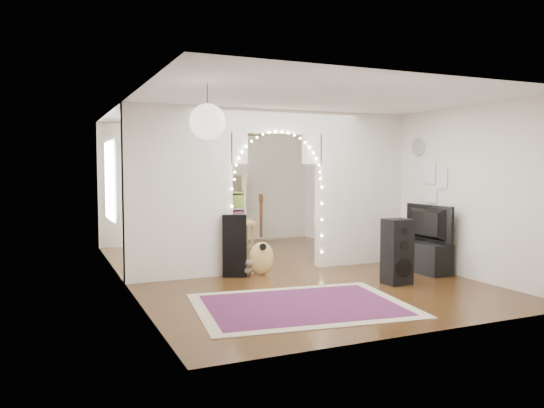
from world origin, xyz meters
name	(u,v)px	position (x,y,z in m)	size (l,w,h in m)	color
floor	(276,270)	(0.00, 0.00, 0.00)	(7.50, 7.50, 0.00)	black
ceiling	(276,110)	(0.00, 0.00, 2.70)	(5.00, 7.50, 0.02)	white
wall_back	(210,184)	(0.00, 3.75, 1.35)	(5.00, 0.02, 2.70)	silver
wall_front	(423,206)	(0.00, -3.75, 1.35)	(5.00, 0.02, 2.70)	silver
wall_left	(123,194)	(-2.50, 0.00, 1.35)	(0.02, 7.50, 2.70)	silver
wall_right	(398,188)	(2.50, 0.00, 1.35)	(0.02, 7.50, 2.70)	silver
divider_wall	(276,186)	(0.00, 0.00, 1.42)	(5.00, 0.20, 2.70)	silver
fairy_lights	(279,179)	(0.00, -0.13, 1.55)	(1.64, 0.04, 1.60)	#FFEABF
window	(110,181)	(-2.47, 1.80, 1.50)	(0.04, 1.20, 1.40)	white
wall_clock	(419,147)	(2.48, -0.60, 2.10)	(0.31, 0.31, 0.03)	white
picture_frames	(433,182)	(2.48, -1.00, 1.50)	(0.02, 0.50, 0.70)	white
paper_lantern	(208,122)	(-1.90, -2.40, 2.25)	(0.40, 0.40, 0.40)	white
ceiling_fan	(235,135)	(0.00, 2.00, 2.40)	(1.10, 1.10, 0.30)	#B2903B
area_rug	(301,305)	(-0.65, -2.25, 0.01)	(2.64, 1.97, 0.02)	maroon
guitar_case	(235,246)	(-0.82, -0.25, 0.50)	(0.38, 0.13, 1.00)	black
acoustic_guitar	(261,245)	(-0.37, -0.25, 0.49)	(0.47, 0.32, 1.11)	tan
tabby_cat	(246,268)	(-0.64, -0.27, 0.13)	(0.23, 0.48, 0.32)	brown
floor_speaker	(397,252)	(1.23, -1.70, 0.49)	(0.39, 0.35, 0.98)	black
media_console	(423,257)	(2.20, -1.12, 0.25)	(0.40, 1.00, 0.50)	black
tv	(424,224)	(2.20, -1.12, 0.81)	(1.07, 0.14, 0.62)	black
bookcase	(213,209)	(-0.02, 3.50, 0.78)	(1.52, 0.39, 1.56)	beige
dining_table	(221,225)	(-0.61, 1.08, 0.68)	(1.34, 1.03, 0.76)	brown
flower_vase	(221,216)	(-0.61, 1.08, 0.85)	(0.18, 0.18, 0.19)	white
dining_chair_left	(209,236)	(-0.29, 2.90, 0.26)	(0.56, 0.57, 0.52)	brown
dining_chair_right	(236,255)	(-0.58, 0.40, 0.23)	(0.49, 0.50, 0.46)	brown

